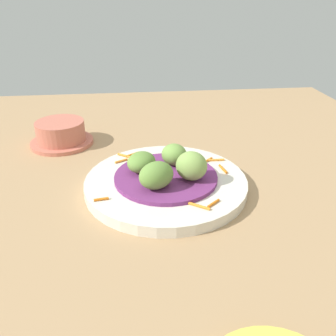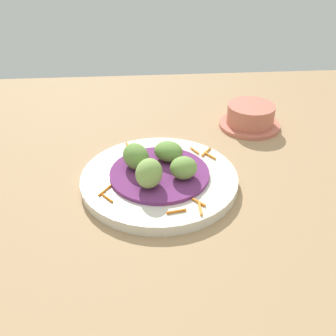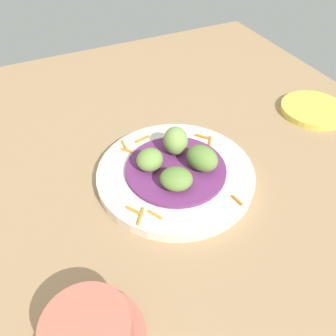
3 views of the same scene
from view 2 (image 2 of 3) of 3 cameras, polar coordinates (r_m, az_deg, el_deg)
table_surface at (r=68.79cm, az=3.45°, el=-3.08°), size 110.00×110.00×2.00cm
main_plate at (r=67.79cm, az=-1.23°, el=-1.66°), size 26.75×26.75×1.80cm
cabbage_bed at (r=67.10cm, az=-1.24°, el=-0.80°), size 16.97×16.97×0.67cm
carrot_garnish at (r=66.22cm, az=0.39°, el=-1.44°), size 20.62×22.60×0.40cm
guac_scoop_left at (r=64.66cm, az=2.26°, el=0.03°), size 5.85×5.73×3.65cm
guac_scoop_center at (r=69.41cm, az=0.07°, el=2.41°), size 6.83×6.66×3.31cm
guac_scoop_right at (r=67.27cm, az=-4.66°, el=1.69°), size 6.09×6.77×4.29cm
guac_scoop_back at (r=62.31cm, az=-2.76°, el=-0.77°), size 5.73×6.18×4.77cm
terracotta_bowl at (r=87.74cm, az=11.78°, el=7.23°), size 13.10×13.10×5.03cm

